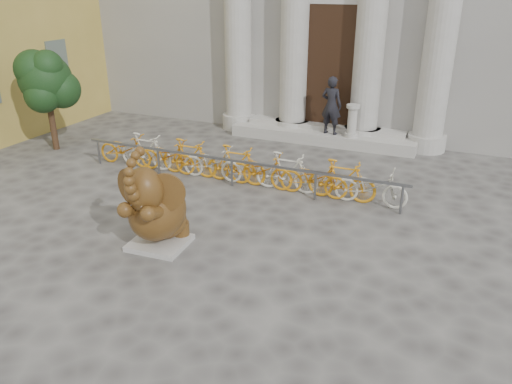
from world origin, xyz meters
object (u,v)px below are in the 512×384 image
at_px(tree, 46,81).
at_px(bike_rack, 236,165).
at_px(elephant_statue, 156,210).
at_px(pedestrian, 331,105).

bearing_deg(tree, bike_rack, -2.61).
height_order(elephant_statue, bike_rack, elephant_statue).
bearing_deg(tree, pedestrian, 26.75).
bearing_deg(pedestrian, elephant_statue, 89.14).
bearing_deg(tree, elephant_statue, -31.75).
height_order(elephant_statue, tree, tree).
distance_m(elephant_statue, pedestrian, 7.93).
bearing_deg(bike_rack, pedestrian, 72.25).
xyz_separation_m(bike_rack, pedestrian, (1.33, 4.16, 0.77)).
height_order(bike_rack, tree, tree).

